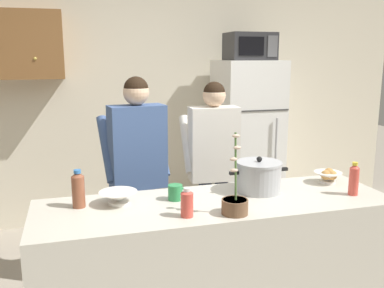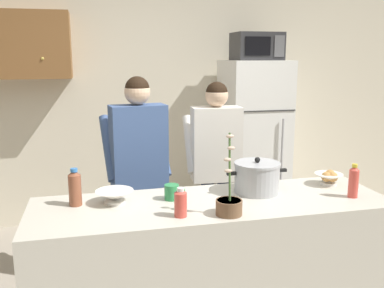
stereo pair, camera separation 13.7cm
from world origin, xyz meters
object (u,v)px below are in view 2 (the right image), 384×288
at_px(person_near_pot, 139,158).
at_px(potted_orchid, 229,203).
at_px(person_by_sink, 216,155).
at_px(empty_bowl, 115,196).
at_px(bottle_near_edge, 354,181).
at_px(microwave, 257,46).
at_px(cooking_pot, 257,177).
at_px(bottle_mid_counter, 181,202).
at_px(refrigerator, 253,143).
at_px(bottle_far_corner, 75,188).
at_px(coffee_mug, 172,192).
at_px(bread_bowl, 329,178).

relative_size(person_near_pot, potted_orchid, 3.54).
relative_size(person_by_sink, empty_bowl, 6.92).
relative_size(empty_bowl, bottle_near_edge, 1.07).
relative_size(microwave, cooking_pot, 1.17).
xyz_separation_m(person_near_pot, bottle_mid_counter, (0.12, -1.00, -0.03)).
xyz_separation_m(refrigerator, potted_orchid, (-0.96, -2.08, 0.11)).
xyz_separation_m(person_by_sink, bottle_far_corner, (-1.11, -0.81, 0.04)).
bearing_deg(microwave, bottle_near_edge, -93.14).
bearing_deg(empty_bowl, bottle_far_corner, 175.91).
bearing_deg(bottle_mid_counter, empty_bowl, 138.39).
bearing_deg(refrigerator, bottle_near_edge, -93.10).
xyz_separation_m(bottle_far_corner, potted_orchid, (0.84, -0.36, -0.05)).
relative_size(empty_bowl, potted_orchid, 0.49).
relative_size(bottle_near_edge, potted_orchid, 0.46).
bearing_deg(person_near_pot, empty_bowl, -107.99).
bearing_deg(coffee_mug, person_near_pot, 100.15).
distance_m(person_by_sink, potted_orchid, 1.20).
bearing_deg(person_by_sink, empty_bowl, -136.86).
xyz_separation_m(cooking_pot, bottle_near_edge, (0.55, -0.23, 0.00)).
height_order(refrigerator, bottle_far_corner, refrigerator).
xyz_separation_m(cooking_pot, bread_bowl, (0.55, 0.03, -0.05)).
bearing_deg(person_by_sink, refrigerator, 52.77).
distance_m(bread_bowl, potted_orchid, 0.93).
distance_m(coffee_mug, empty_bowl, 0.35).
height_order(microwave, cooking_pot, microwave).
bearing_deg(bottle_far_corner, bottle_mid_counter, -29.32).
bearing_deg(empty_bowl, refrigerator, 47.83).
bearing_deg(person_near_pot, refrigerator, 37.74).
height_order(microwave, person_near_pot, microwave).
distance_m(person_near_pot, empty_bowl, 0.73).
height_order(person_near_pot, bottle_far_corner, person_near_pot).
xyz_separation_m(bread_bowl, bottle_far_corner, (-1.69, -0.02, 0.06)).
height_order(empty_bowl, bottle_near_edge, bottle_near_edge).
relative_size(microwave, person_by_sink, 0.30).
relative_size(person_by_sink, bottle_mid_counter, 9.59).
relative_size(empty_bowl, bottle_mid_counter, 1.39).
distance_m(refrigerator, cooking_pot, 1.86).
height_order(person_by_sink, coffee_mug, person_by_sink).
bearing_deg(bottle_far_corner, bottle_near_edge, -8.35).
relative_size(refrigerator, bottle_mid_counter, 10.53).
distance_m(microwave, potted_orchid, 2.44).
bearing_deg(potted_orchid, refrigerator, 65.16).
bearing_deg(microwave, empty_bowl, -132.53).
relative_size(coffee_mug, bottle_near_edge, 0.61).
height_order(person_near_pot, bottle_mid_counter, person_near_pot).
height_order(person_by_sink, potted_orchid, person_by_sink).
bearing_deg(person_near_pot, person_by_sink, 11.38).
height_order(person_near_pot, bottle_near_edge, person_near_pot).
xyz_separation_m(person_by_sink, coffee_mug, (-0.53, -0.84, -0.02)).
relative_size(bottle_mid_counter, bottle_far_corner, 0.73).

